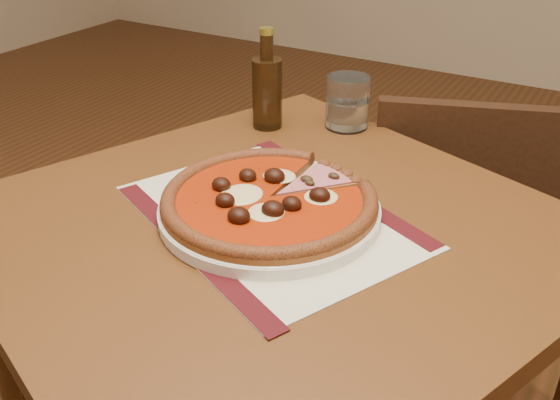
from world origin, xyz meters
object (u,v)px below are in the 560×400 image
(water_glass, at_px, (347,102))
(pizza, at_px, (269,199))
(chair_far, at_px, (451,229))
(plate, at_px, (269,210))
(bottle, at_px, (267,89))
(table, at_px, (274,278))

(water_glass, bearing_deg, pizza, -82.52)
(chair_far, height_order, plate, chair_far)
(water_glass, relative_size, bottle, 0.52)
(chair_far, bearing_deg, bottle, 20.23)
(pizza, bearing_deg, bottle, 121.93)
(table, xyz_separation_m, chair_far, (0.13, 0.59, -0.19))
(chair_far, relative_size, plate, 2.41)
(chair_far, bearing_deg, plate, 56.04)
(bottle, bearing_deg, plate, -58.02)
(plate, relative_size, pizza, 1.03)
(plate, xyz_separation_m, pizza, (-0.00, -0.00, 0.02))
(table, relative_size, chair_far, 1.28)
(table, bearing_deg, water_glass, 99.37)
(table, relative_size, plate, 3.10)
(plate, height_order, water_glass, water_glass)
(table, height_order, pizza, pizza)
(table, bearing_deg, plate, 136.77)
(chair_far, relative_size, water_glass, 7.79)
(table, height_order, water_glass, water_glass)
(plate, xyz_separation_m, bottle, (-0.19, 0.30, 0.07))
(water_glass, distance_m, bottle, 0.16)
(chair_far, relative_size, pizza, 2.48)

